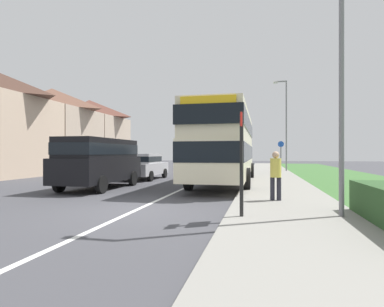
% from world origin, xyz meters
% --- Properties ---
extents(ground_plane, '(120.00, 120.00, 0.00)m').
position_xyz_m(ground_plane, '(0.00, 0.00, 0.00)').
color(ground_plane, '#424247').
extents(lane_marking_centre, '(0.14, 60.00, 0.01)m').
position_xyz_m(lane_marking_centre, '(0.00, 8.00, 0.00)').
color(lane_marking_centre, silver).
rests_on(lane_marking_centre, ground_plane).
extents(pavement_near_side, '(3.20, 68.00, 0.12)m').
position_xyz_m(pavement_near_side, '(4.20, 6.00, 0.06)').
color(pavement_near_side, gray).
rests_on(pavement_near_side, ground_plane).
extents(double_decker_bus, '(2.80, 11.00, 3.70)m').
position_xyz_m(double_decker_bus, '(1.61, 8.04, 2.14)').
color(double_decker_bus, beige).
rests_on(double_decker_bus, ground_plane).
extents(parked_van_black, '(2.11, 5.07, 2.26)m').
position_xyz_m(parked_van_black, '(-3.73, 4.71, 1.34)').
color(parked_van_black, black).
rests_on(parked_van_black, ground_plane).
extents(parked_car_silver, '(1.95, 4.31, 1.58)m').
position_xyz_m(parked_car_silver, '(-3.62, 9.98, 0.87)').
color(parked_car_silver, '#B7B7BC').
rests_on(parked_car_silver, ground_plane).
extents(pedestrian_at_stop, '(0.34, 0.34, 1.67)m').
position_xyz_m(pedestrian_at_stop, '(3.90, 1.95, 0.98)').
color(pedestrian_at_stop, '#23232D').
rests_on(pedestrian_at_stop, ground_plane).
extents(bus_stop_sign, '(0.09, 0.52, 2.60)m').
position_xyz_m(bus_stop_sign, '(3.00, -0.80, 1.54)').
color(bus_stop_sign, black).
rests_on(bus_stop_sign, ground_plane).
extents(cycle_route_sign, '(0.44, 0.08, 2.52)m').
position_xyz_m(cycle_route_sign, '(4.91, 16.01, 1.43)').
color(cycle_route_sign, slate).
rests_on(cycle_route_sign, ground_plane).
extents(street_lamp_near, '(1.14, 0.20, 7.43)m').
position_xyz_m(street_lamp_near, '(5.21, -0.29, 4.26)').
color(street_lamp_near, slate).
rests_on(street_lamp_near, ground_plane).
extents(street_lamp_mid, '(1.14, 0.20, 7.82)m').
position_xyz_m(street_lamp_mid, '(5.47, 19.53, 4.46)').
color(street_lamp_mid, slate).
rests_on(street_lamp_mid, ground_plane).
extents(house_terrace_far_side, '(6.97, 18.61, 7.42)m').
position_xyz_m(house_terrace_far_side, '(-14.83, 16.33, 3.71)').
color(house_terrace_far_side, '#C1A88E').
rests_on(house_terrace_far_side, ground_plane).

